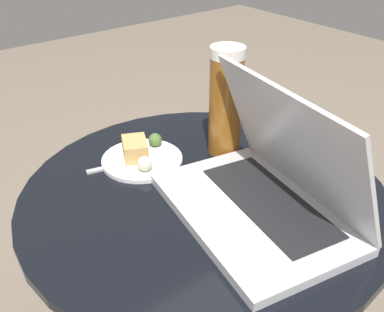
{
  "coord_description": "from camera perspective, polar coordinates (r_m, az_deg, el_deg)",
  "views": [
    {
      "loc": [
        0.55,
        -0.47,
        1.07
      ],
      "look_at": [
        -0.03,
        -0.01,
        0.63
      ],
      "focal_mm": 42.0,
      "sensor_mm": 36.0,
      "label": 1
    }
  ],
  "objects": [
    {
      "name": "table",
      "position": [
        0.99,
        1.41,
        -11.95
      ],
      "size": [
        0.72,
        0.72,
        0.56
      ],
      "color": "black",
      "rests_on": "ground_plane"
    },
    {
      "name": "laptop",
      "position": [
        0.82,
        9.36,
        -4.11
      ],
      "size": [
        0.41,
        0.31,
        0.24
      ],
      "color": "silver",
      "rests_on": "table"
    },
    {
      "name": "beer_glass",
      "position": [
        0.97,
        4.3,
        6.89
      ],
      "size": [
        0.07,
        0.07,
        0.24
      ],
      "color": "brown",
      "rests_on": "table"
    },
    {
      "name": "snack_plate",
      "position": [
        0.98,
        -6.49,
        0.06
      ],
      "size": [
        0.18,
        0.18,
        0.05
      ],
      "color": "white",
      "rests_on": "table"
    },
    {
      "name": "fork",
      "position": [
        0.98,
        -7.37,
        -0.69
      ],
      "size": [
        0.06,
        0.18,
        0.0
      ],
      "color": "#B2B2B7",
      "rests_on": "table"
    }
  ]
}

